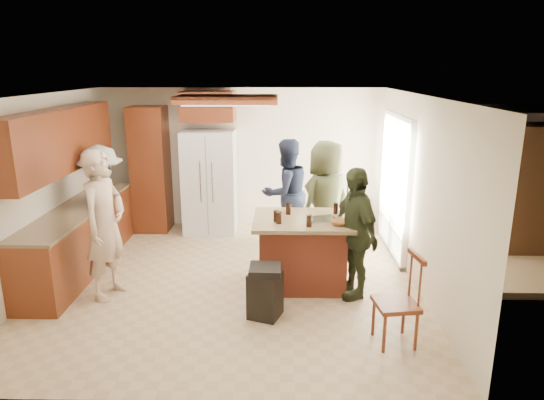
{
  "coord_description": "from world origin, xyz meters",
  "views": [
    {
      "loc": [
        0.7,
        -6.12,
        2.83
      ],
      "look_at": [
        0.58,
        0.02,
        1.15
      ],
      "focal_mm": 32.0,
      "sensor_mm": 36.0,
      "label": 1
    }
  ],
  "objects_px": {
    "person_front_left": "(105,225)",
    "trash_bin": "(265,291)",
    "person_side_right": "(354,233)",
    "kitchen_island": "(302,251)",
    "person_behind_right": "(326,202)",
    "person_counter": "(103,206)",
    "refrigerator": "(210,182)",
    "spindle_chair": "(398,304)",
    "person_behind_left": "(286,193)"
  },
  "relations": [
    {
      "from": "person_front_left",
      "to": "trash_bin",
      "type": "height_order",
      "value": "person_front_left"
    },
    {
      "from": "person_side_right",
      "to": "trash_bin",
      "type": "relative_size",
      "value": 2.66
    },
    {
      "from": "person_front_left",
      "to": "trash_bin",
      "type": "relative_size",
      "value": 3.0
    },
    {
      "from": "kitchen_island",
      "to": "trash_bin",
      "type": "bearing_deg",
      "value": -117.31
    },
    {
      "from": "person_behind_right",
      "to": "person_counter",
      "type": "distance_m",
      "value": 3.27
    },
    {
      "from": "person_front_left",
      "to": "refrigerator",
      "type": "xyz_separation_m",
      "value": [
        0.94,
        2.56,
        -0.04
      ]
    },
    {
      "from": "person_behind_right",
      "to": "person_side_right",
      "type": "xyz_separation_m",
      "value": [
        0.26,
        -1.16,
        -0.08
      ]
    },
    {
      "from": "person_counter",
      "to": "refrigerator",
      "type": "relative_size",
      "value": 0.98
    },
    {
      "from": "spindle_chair",
      "to": "person_side_right",
      "type": "bearing_deg",
      "value": 104.94
    },
    {
      "from": "refrigerator",
      "to": "trash_bin",
      "type": "height_order",
      "value": "refrigerator"
    },
    {
      "from": "person_side_right",
      "to": "person_counter",
      "type": "xyz_separation_m",
      "value": [
        -3.53,
        1.0,
        0.05
      ]
    },
    {
      "from": "refrigerator",
      "to": "kitchen_island",
      "type": "relative_size",
      "value": 1.41
    },
    {
      "from": "person_front_left",
      "to": "kitchen_island",
      "type": "distance_m",
      "value": 2.54
    },
    {
      "from": "person_front_left",
      "to": "spindle_chair",
      "type": "height_order",
      "value": "person_front_left"
    },
    {
      "from": "person_behind_right",
      "to": "trash_bin",
      "type": "bearing_deg",
      "value": 23.24
    },
    {
      "from": "person_behind_right",
      "to": "kitchen_island",
      "type": "height_order",
      "value": "person_behind_right"
    },
    {
      "from": "person_front_left",
      "to": "refrigerator",
      "type": "distance_m",
      "value": 2.73
    },
    {
      "from": "refrigerator",
      "to": "spindle_chair",
      "type": "bearing_deg",
      "value": -55.74
    },
    {
      "from": "refrigerator",
      "to": "spindle_chair",
      "type": "xyz_separation_m",
      "value": [
        2.47,
        -3.63,
        -0.45
      ]
    },
    {
      "from": "person_side_right",
      "to": "person_counter",
      "type": "distance_m",
      "value": 3.66
    },
    {
      "from": "refrigerator",
      "to": "person_front_left",
      "type": "bearing_deg",
      "value": -110.19
    },
    {
      "from": "person_behind_left",
      "to": "refrigerator",
      "type": "xyz_separation_m",
      "value": [
        -1.33,
        0.66,
        0.02
      ]
    },
    {
      "from": "person_counter",
      "to": "trash_bin",
      "type": "relative_size",
      "value": 2.81
    },
    {
      "from": "refrigerator",
      "to": "spindle_chair",
      "type": "distance_m",
      "value": 4.41
    },
    {
      "from": "person_behind_right",
      "to": "trash_bin",
      "type": "relative_size",
      "value": 2.9
    },
    {
      "from": "person_behind_right",
      "to": "refrigerator",
      "type": "distance_m",
      "value": 2.33
    },
    {
      "from": "person_behind_left",
      "to": "trash_bin",
      "type": "relative_size",
      "value": 2.78
    },
    {
      "from": "person_counter",
      "to": "refrigerator",
      "type": "bearing_deg",
      "value": -61.38
    },
    {
      "from": "refrigerator",
      "to": "spindle_chair",
      "type": "height_order",
      "value": "refrigerator"
    },
    {
      "from": "person_counter",
      "to": "trash_bin",
      "type": "xyz_separation_m",
      "value": [
        2.43,
        -1.59,
        -0.57
      ]
    },
    {
      "from": "person_side_right",
      "to": "trash_bin",
      "type": "distance_m",
      "value": 1.35
    },
    {
      "from": "person_side_right",
      "to": "kitchen_island",
      "type": "height_order",
      "value": "person_side_right"
    },
    {
      "from": "trash_bin",
      "to": "person_counter",
      "type": "bearing_deg",
      "value": 146.67
    },
    {
      "from": "refrigerator",
      "to": "person_counter",
      "type": "bearing_deg",
      "value": -132.24
    },
    {
      "from": "kitchen_island",
      "to": "person_behind_left",
      "type": "bearing_deg",
      "value": 97.49
    },
    {
      "from": "person_behind_left",
      "to": "person_counter",
      "type": "bearing_deg",
      "value": -15.52
    },
    {
      "from": "refrigerator",
      "to": "person_side_right",
      "type": "bearing_deg",
      "value": -48.97
    },
    {
      "from": "trash_bin",
      "to": "kitchen_island",
      "type": "bearing_deg",
      "value": 62.69
    },
    {
      "from": "kitchen_island",
      "to": "trash_bin",
      "type": "xyz_separation_m",
      "value": [
        -0.46,
        -0.89,
        -0.16
      ]
    },
    {
      "from": "person_behind_left",
      "to": "kitchen_island",
      "type": "bearing_deg",
      "value": 64.67
    },
    {
      "from": "person_behind_right",
      "to": "person_counter",
      "type": "xyz_separation_m",
      "value": [
        -3.27,
        -0.16,
        -0.03
      ]
    },
    {
      "from": "person_front_left",
      "to": "person_behind_left",
      "type": "xyz_separation_m",
      "value": [
        2.27,
        1.91,
        -0.07
      ]
    },
    {
      "from": "person_front_left",
      "to": "person_behind_left",
      "type": "bearing_deg",
      "value": -34.16
    },
    {
      "from": "person_behind_right",
      "to": "trash_bin",
      "type": "distance_m",
      "value": 2.03
    },
    {
      "from": "kitchen_island",
      "to": "spindle_chair",
      "type": "bearing_deg",
      "value": -56.65
    },
    {
      "from": "spindle_chair",
      "to": "trash_bin",
      "type": "bearing_deg",
      "value": 158.94
    },
    {
      "from": "person_counter",
      "to": "person_behind_right",
      "type": "bearing_deg",
      "value": -106.39
    },
    {
      "from": "person_behind_left",
      "to": "person_behind_right",
      "type": "distance_m",
      "value": 0.9
    },
    {
      "from": "kitchen_island",
      "to": "trash_bin",
      "type": "relative_size",
      "value": 2.03
    },
    {
      "from": "trash_bin",
      "to": "person_side_right",
      "type": "bearing_deg",
      "value": 28.48
    }
  ]
}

